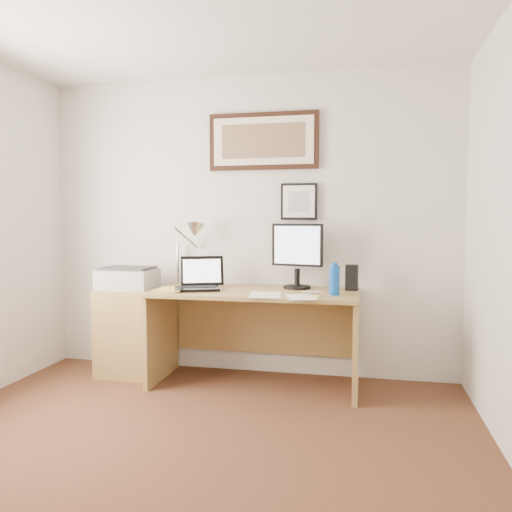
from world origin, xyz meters
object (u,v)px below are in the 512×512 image
(water_bottle, at_px, (334,280))
(lcd_monitor, at_px, (297,252))
(book, at_px, (159,290))
(desk, at_px, (257,318))
(printer, at_px, (128,278))
(laptop, at_px, (199,282))
(side_cabinet, at_px, (131,332))

(water_bottle, xyz_separation_m, lcd_monitor, (-0.31, 0.28, 0.18))
(book, height_order, desk, book)
(desk, bearing_deg, water_bottle, -16.14)
(printer, bearing_deg, book, -29.40)
(water_bottle, distance_m, printer, 1.71)
(lcd_monitor, bearing_deg, water_bottle, -42.25)
(water_bottle, xyz_separation_m, printer, (-1.70, 0.13, -0.04))
(desk, bearing_deg, book, -160.68)
(book, relative_size, laptop, 0.64)
(book, relative_size, printer, 0.59)
(book, bearing_deg, printer, 150.60)
(water_bottle, distance_m, lcd_monitor, 0.46)
(water_bottle, bearing_deg, printer, 175.71)
(book, height_order, laptop, laptop)
(side_cabinet, distance_m, book, 0.57)
(water_bottle, relative_size, laptop, 0.53)
(lcd_monitor, xyz_separation_m, printer, (-1.39, -0.16, -0.22))
(laptop, height_order, lcd_monitor, lcd_monitor)
(book, relative_size, desk, 0.16)
(desk, bearing_deg, laptop, -165.69)
(side_cabinet, height_order, laptop, laptop)
(side_cabinet, xyz_separation_m, printer, (-0.01, -0.02, 0.45))
(side_cabinet, xyz_separation_m, desk, (1.07, 0.04, 0.15))
(desk, xyz_separation_m, laptop, (-0.44, -0.11, 0.29))
(water_bottle, xyz_separation_m, desk, (-0.62, 0.18, -0.34))
(desk, bearing_deg, lcd_monitor, 18.86)
(desk, relative_size, printer, 3.64)
(book, distance_m, lcd_monitor, 1.13)
(desk, relative_size, lcd_monitor, 3.08)
(laptop, relative_size, printer, 0.92)
(desk, xyz_separation_m, lcd_monitor, (0.31, 0.10, 0.53))
(desk, distance_m, lcd_monitor, 0.62)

